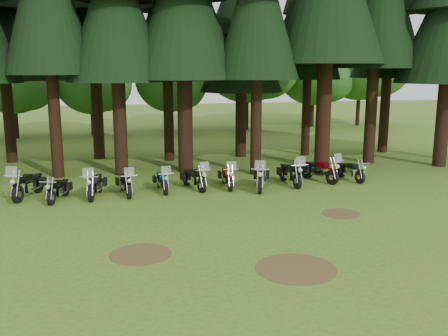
{
  "coord_description": "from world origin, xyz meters",
  "views": [
    {
      "loc": [
        -3.71,
        -15.85,
        5.28
      ],
      "look_at": [
        1.09,
        5.0,
        1.0
      ],
      "focal_mm": 40.0,
      "sensor_mm": 36.0,
      "label": 1
    }
  ],
  "objects": [
    {
      "name": "motorcycle_9",
      "position": [
        5.9,
        5.69,
        0.51
      ],
      "size": [
        1.17,
        2.33,
        1.51
      ],
      "rotation": [
        0.0,
        0.0,
        0.38
      ],
      "color": "black",
      "rests_on": "ground"
    },
    {
      "name": "dirt_patch_2",
      "position": [
        1.0,
        -4.0,
        0.01
      ],
      "size": [
        2.2,
        2.2,
        0.01
      ],
      "primitive_type": "cylinder",
      "color": "#4C3D1E",
      "rests_on": "ground"
    },
    {
      "name": "ground",
      "position": [
        0.0,
        0.0,
        0.0
      ],
      "size": [
        120.0,
        120.0,
        0.0
      ],
      "primitive_type": "plane",
      "color": "#3F6619",
      "rests_on": "ground"
    },
    {
      "name": "motorcycle_2",
      "position": [
        -4.41,
        5.06,
        0.49
      ],
      "size": [
        0.72,
        2.33,
        1.46
      ],
      "rotation": [
        0.0,
        0.0,
        -0.19
      ],
      "color": "black",
      "rests_on": "ground"
    },
    {
      "name": "pine_back_4",
      "position": [
        4.04,
        13.25,
        8.25
      ],
      "size": [
        4.94,
        4.94,
        13.78
      ],
      "color": "black",
      "rests_on": "ground"
    },
    {
      "name": "dirt_patch_1",
      "position": [
        4.5,
        0.5,
        0.01
      ],
      "size": [
        1.4,
        1.4,
        0.01
      ],
      "primitive_type": "cylinder",
      "color": "#4C3D1E",
      "rests_on": "ground"
    },
    {
      "name": "motorcycle_7",
      "position": [
        2.73,
        4.82,
        0.51
      ],
      "size": [
        1.08,
        2.35,
        1.51
      ],
      "rotation": [
        0.0,
        0.0,
        -0.34
      ],
      "color": "black",
      "rests_on": "ground"
    },
    {
      "name": "decid_4",
      "position": [
        1.58,
        26.32,
        4.37
      ],
      "size": [
        5.93,
        5.76,
        7.41
      ],
      "color": "black",
      "rests_on": "ground"
    },
    {
      "name": "decid_5",
      "position": [
        8.29,
        25.71,
        6.23
      ],
      "size": [
        8.45,
        8.21,
        10.56
      ],
      "color": "black",
      "rests_on": "ground"
    },
    {
      "name": "dirt_patch_0",
      "position": [
        -3.0,
        -2.0,
        0.01
      ],
      "size": [
        1.8,
        1.8,
        0.01
      ],
      "primitive_type": "cylinder",
      "color": "#4C3D1E",
      "rests_on": "ground"
    },
    {
      "name": "motorcycle_5",
      "position": [
        -0.16,
        5.51,
        0.47
      ],
      "size": [
        0.89,
        2.21,
        1.4
      ],
      "rotation": [
        0.0,
        0.0,
        0.28
      ],
      "color": "black",
      "rests_on": "ground"
    },
    {
      "name": "decid_2",
      "position": [
        -10.43,
        24.78,
        4.95
      ],
      "size": [
        6.72,
        6.53,
        8.4
      ],
      "color": "black",
      "rests_on": "ground"
    },
    {
      "name": "motorcycle_4",
      "position": [
        -1.59,
        5.4,
        0.44
      ],
      "size": [
        0.46,
        2.09,
        1.31
      ],
      "rotation": [
        0.0,
        0.0,
        0.08
      ],
      "color": "black",
      "rests_on": "ground"
    },
    {
      "name": "decid_7",
      "position": [
        19.46,
        26.83,
        6.22
      ],
      "size": [
        8.44,
        8.2,
        10.55
      ],
      "color": "black",
      "rests_on": "ground"
    },
    {
      "name": "motorcycle_6",
      "position": [
        1.36,
        5.49,
        0.46
      ],
      "size": [
        0.44,
        2.19,
        1.38
      ],
      "rotation": [
        0.0,
        0.0,
        -0.06
      ],
      "color": "black",
      "rests_on": "ground"
    },
    {
      "name": "decid_6",
      "position": [
        14.85,
        27.01,
        5.2
      ],
      "size": [
        7.06,
        6.86,
        8.82
      ],
      "color": "black",
      "rests_on": "ground"
    },
    {
      "name": "motorcycle_3",
      "position": [
        -3.16,
        5.16,
        0.46
      ],
      "size": [
        0.56,
        2.19,
        1.37
      ],
      "rotation": [
        0.0,
        0.0,
        0.13
      ],
      "color": "black",
      "rests_on": "ground"
    },
    {
      "name": "decid_3",
      "position": [
        -4.71,
        25.13,
        4.51
      ],
      "size": [
        6.12,
        5.95,
        7.65
      ],
      "color": "black",
      "rests_on": "ground"
    },
    {
      "name": "motorcycle_1",
      "position": [
        -5.86,
        4.83,
        0.43
      ],
      "size": [
        0.74,
        2.0,
        0.84
      ],
      "rotation": [
        0.0,
        0.0,
        -0.3
      ],
      "color": "black",
      "rests_on": "ground"
    },
    {
      "name": "motorcycle_8",
      "position": [
        4.31,
        5.34,
        0.51
      ],
      "size": [
        0.45,
        2.4,
        1.51
      ],
      "rotation": [
        0.0,
        0.0,
        0.03
      ],
      "color": "black",
      "rests_on": "ground"
    },
    {
      "name": "motorcycle_0",
      "position": [
        -7.12,
        5.57,
        0.52
      ],
      "size": [
        1.13,
        2.42,
        1.55
      ],
      "rotation": [
        0.0,
        0.0,
        -0.35
      ],
      "color": "black",
      "rests_on": "ground"
    },
    {
      "name": "motorcycle_10",
      "position": [
        7.43,
        5.57,
        0.43
      ],
      "size": [
        0.51,
        2.06,
        0.84
      ],
      "rotation": [
        0.0,
        0.0,
        0.18
      ],
      "color": "black",
      "rests_on": "ground"
    }
  ]
}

